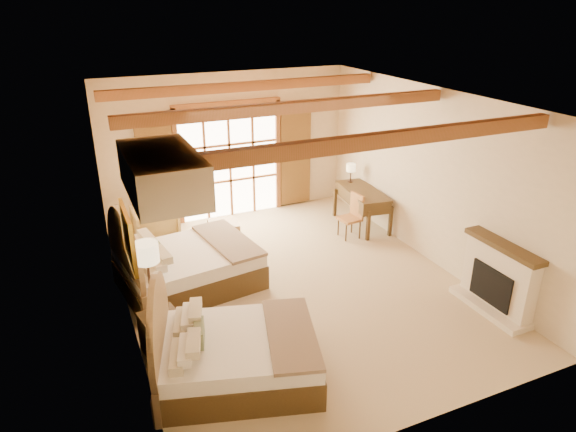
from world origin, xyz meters
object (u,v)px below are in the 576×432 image
bed_far (180,265)px  armchair (155,226)px  bed_near (227,354)px  nightstand (162,334)px  desk (362,207)px

bed_far → armchair: bearing=83.3°
bed_near → nightstand: size_ratio=4.06×
bed_near → nightstand: (-0.65, 0.92, -0.10)m
nightstand → armchair: armchair is taller
bed_far → desk: bed_far is taller
bed_near → bed_far: bearing=106.8°
bed_near → nightstand: bearing=141.7°
bed_far → armchair: (-0.06, 1.91, -0.05)m
bed_near → bed_far: (-0.02, 2.57, 0.03)m
desk → bed_near: bearing=-132.3°
bed_near → armchair: (-0.07, 4.48, -0.02)m
bed_far → desk: (4.21, 1.02, -0.00)m
bed_near → armchair: size_ratio=2.85×
bed_near → desk: size_ratio=1.54×
armchair → desk: (4.27, -0.90, 0.05)m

